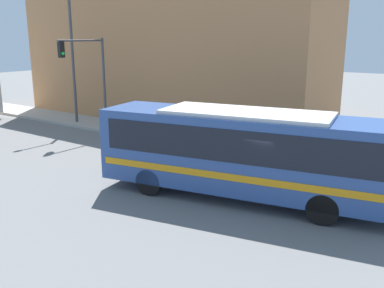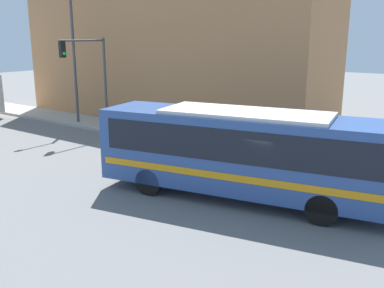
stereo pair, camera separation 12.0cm
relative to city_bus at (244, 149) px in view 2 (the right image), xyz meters
name	(u,v)px [view 2 (the right image)]	position (x,y,z in m)	size (l,w,h in m)	color
ground_plane	(250,199)	(0.06, -0.25, -1.84)	(120.00, 120.00, 0.00)	slate
sidewalk	(47,115)	(5.97, 19.75, -1.76)	(2.82, 70.00, 0.16)	#A8A399
building_facade	(167,44)	(10.38, 11.93, 3.37)	(6.00, 22.35, 10.41)	#B27A4C
city_bus	(244,149)	(0.00, 0.00, 0.00)	(4.43, 10.77, 3.18)	#2D4C8C
fire_hydrant	(237,143)	(5.16, 3.27, -1.32)	(0.26, 0.35, 0.72)	red
traffic_light_pole	(90,68)	(4.21, 12.69, 2.04)	(3.28, 0.35, 5.43)	#47474C
parking_meter	(152,119)	(5.16, 8.87, -0.73)	(0.14, 0.14, 1.40)	#47474C
street_lamp	(70,50)	(5.13, 15.61, 3.02)	(2.43, 0.28, 8.03)	#47474C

